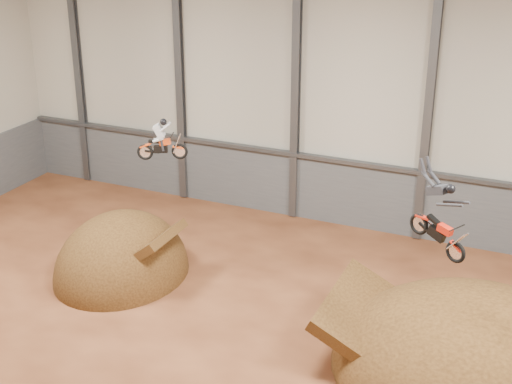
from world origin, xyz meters
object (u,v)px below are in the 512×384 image
at_px(landing_ramp, 477,376).
at_px(fmx_rider_b, 437,210).
at_px(takeoff_ramp, 123,274).
at_px(fmx_rider_a, 162,137).

relative_size(landing_ramp, fmx_rider_b, 3.55).
relative_size(takeoff_ramp, landing_ramp, 0.64).
xyz_separation_m(landing_ramp, fmx_rider_b, (-1.75, -1.60, 6.84)).
bearing_deg(takeoff_ramp, landing_ramp, -4.42).
distance_m(landing_ramp, fmx_rider_a, 15.53).
height_order(fmx_rider_a, fmx_rider_b, fmx_rider_b).
height_order(landing_ramp, fmx_rider_a, fmx_rider_a).
bearing_deg(takeoff_ramp, fmx_rider_b, -11.35).
bearing_deg(fmx_rider_a, takeoff_ramp, -174.28).
relative_size(landing_ramp, fmx_rider_a, 4.88).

